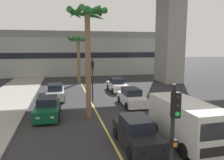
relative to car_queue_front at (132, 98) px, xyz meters
name	(u,v)px	position (x,y,z in m)	size (l,w,h in m)	color
lane_stripe_center	(90,100)	(-3.46, 2.74, -0.72)	(0.14, 56.00, 0.01)	#DBCC4C
pier_building_backdrop	(75,54)	(-3.46, 25.33, 3.28)	(37.40, 8.04, 8.12)	#ADB2A8
car_queue_front	(132,98)	(0.00, 0.00, 0.00)	(1.85, 4.11, 1.56)	white
car_queue_second	(55,92)	(-6.84, 3.95, 0.00)	(1.90, 4.13, 1.56)	#B7BABF
car_queue_third	(47,108)	(-7.26, -1.98, 0.00)	(1.91, 4.14, 1.56)	#0C4728
car_queue_fourth	(137,133)	(-2.30, -8.15, 0.00)	(1.90, 4.13, 1.56)	black
car_queue_fifth	(117,85)	(0.31, 6.82, 0.00)	(1.89, 4.13, 1.56)	white
delivery_van	(185,121)	(0.39, -8.38, 0.57)	(2.24, 5.29, 2.36)	silver
traffic_light_median_near	(173,133)	(-2.87, -13.10, 1.99)	(0.24, 0.37, 4.20)	black
traffic_light_median_far	(93,75)	(-3.35, 1.47, 1.99)	(0.24, 0.37, 4.20)	black
palm_tree_near_median	(78,45)	(-3.69, 13.87, 4.78)	(3.24, 3.23, 6.88)	brown
palm_tree_mid_median	(88,30)	(-4.22, -2.76, 5.76)	(2.95, 2.95, 8.15)	brown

